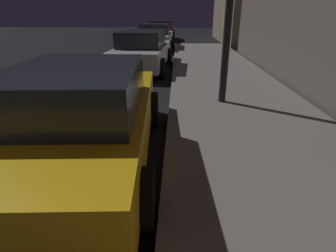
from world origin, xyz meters
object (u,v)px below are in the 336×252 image
(car_yellow_cab, at_px, (82,117))
(car_red, at_px, (161,30))
(car_white, at_px, (156,37))
(car_silver, at_px, (143,51))

(car_yellow_cab, relative_size, car_red, 0.98)
(car_white, relative_size, car_red, 0.96)
(car_white, distance_m, car_red, 5.79)
(car_yellow_cab, xyz_separation_m, car_red, (-0.00, 18.91, 0.01))
(car_silver, bearing_deg, car_white, 90.00)
(car_yellow_cab, distance_m, car_white, 13.12)
(car_silver, bearing_deg, car_yellow_cab, -89.98)
(car_white, bearing_deg, car_red, 90.00)
(car_white, bearing_deg, car_silver, -90.00)
(car_red, bearing_deg, car_silver, -90.00)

